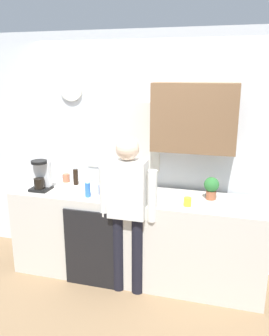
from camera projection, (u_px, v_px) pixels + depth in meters
name	position (u px, v px, depth m)	size (l,w,h in m)	color
ground_plane	(128.00, 290.00, 3.60)	(8.00, 8.00, 0.00)	#8C6D4C
kitchen_counter	(136.00, 236.00, 3.76)	(2.65, 0.64, 0.93)	beige
dishwasher_panel	(90.00, 250.00, 3.56)	(0.56, 0.02, 0.84)	black
back_wall_assembly	(151.00, 147.00, 3.87)	(4.25, 0.42, 2.60)	silver
coffee_maker	(41.00, 176.00, 3.78)	(0.20, 0.20, 0.33)	black
bottle_olive_oil	(150.00, 185.00, 3.56)	(0.06, 0.06, 0.25)	olive
bottle_dark_sauce	(76.00, 177.00, 3.96)	(0.06, 0.06, 0.18)	black
bottle_red_vinegar	(125.00, 191.00, 3.42)	(0.06, 0.06, 0.22)	maroon
cup_terracotta_mug	(66.00, 178.00, 4.06)	(0.08, 0.08, 0.09)	#B26647
cup_blue_mug	(102.00, 189.00, 3.66)	(0.08, 0.08, 0.10)	#3351B2
cup_yellow_cup	(188.00, 202.00, 3.33)	(0.07, 0.07, 0.09)	yellow
mixing_bowl	(143.00, 186.00, 3.79)	(0.22, 0.22, 0.08)	white
potted_plant	(211.00, 187.00, 3.49)	(0.15, 0.15, 0.23)	#9E5638
dish_soap	(88.00, 190.00, 3.57)	(0.06, 0.06, 0.18)	blue
person_at_sink	(128.00, 204.00, 3.35)	(0.57, 0.22, 1.60)	black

